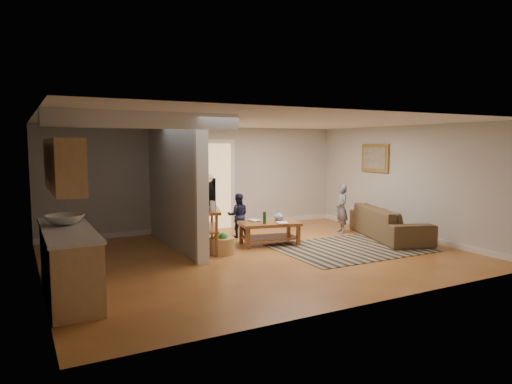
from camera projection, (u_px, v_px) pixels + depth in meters
ground at (260, 255)px, 8.60m from camera, size 7.50×7.50×0.00m
room_shell at (198, 178)px, 8.32m from camera, size 7.54×6.02×2.52m
area_rug at (351, 248)px, 9.16m from camera, size 2.93×2.16×0.01m
sofa at (389, 238)px, 10.15m from camera, size 1.64×2.55×0.70m
coffee_table at (270, 227)px, 9.47m from camera, size 1.33×0.93×0.72m
tv_console at (206, 212)px, 8.92m from camera, size 0.90×1.42×1.15m
speaker_left at (205, 220)px, 9.30m from camera, size 0.14×0.14×1.09m
speaker_right at (187, 210)px, 10.69m from camera, size 0.14×0.14×1.11m
toy_basket at (222, 245)px, 8.67m from camera, size 0.48×0.48×0.43m
child at (341, 233)px, 10.78m from camera, size 0.40×0.48×1.14m
toddler at (238, 237)px, 10.25m from camera, size 0.59×0.53×0.99m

